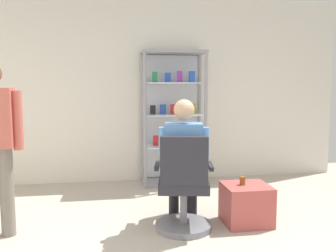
# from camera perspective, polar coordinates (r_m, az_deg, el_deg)

# --- Properties ---
(back_wall) EXTENTS (6.00, 0.10, 2.70)m
(back_wall) POSITION_cam_1_polar(r_m,az_deg,el_deg) (5.41, -3.89, 5.68)
(back_wall) COLOR silver
(back_wall) RESTS_ON ground
(display_cabinet_main) EXTENTS (0.90, 0.45, 1.90)m
(display_cabinet_main) POSITION_cam_1_polar(r_m,az_deg,el_deg) (5.25, 0.73, 1.47)
(display_cabinet_main) COLOR gray
(display_cabinet_main) RESTS_ON ground
(office_chair) EXTENTS (0.60, 0.57, 0.96)m
(office_chair) POSITION_cam_1_polar(r_m,az_deg,el_deg) (3.58, 2.47, -10.30)
(office_chair) COLOR slate
(office_chair) RESTS_ON ground
(seated_shopkeeper) EXTENTS (0.54, 0.61, 1.29)m
(seated_shopkeeper) POSITION_cam_1_polar(r_m,az_deg,el_deg) (3.66, 2.46, -4.78)
(seated_shopkeeper) COLOR black
(seated_shopkeeper) RESTS_ON ground
(storage_crate) EXTENTS (0.46, 0.43, 0.41)m
(storage_crate) POSITION_cam_1_polar(r_m,az_deg,el_deg) (3.92, 12.15, -11.89)
(storage_crate) COLOR #B24C47
(storage_crate) RESTS_ON ground
(tea_glass) EXTENTS (0.06, 0.06, 0.09)m
(tea_glass) POSITION_cam_1_polar(r_m,az_deg,el_deg) (3.85, 11.61, -8.39)
(tea_glass) COLOR brown
(tea_glass) RESTS_ON storage_crate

